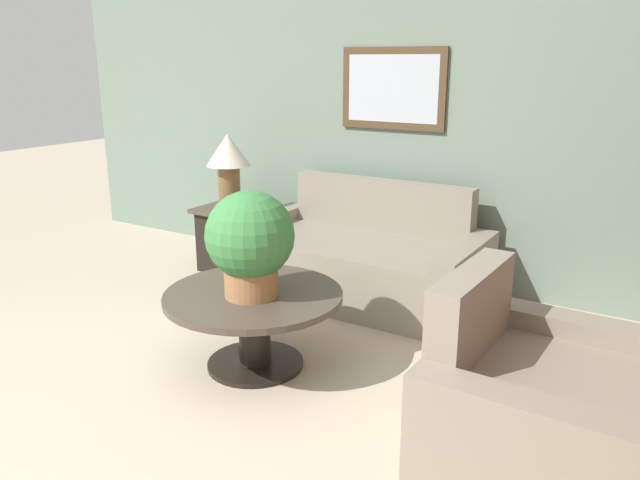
% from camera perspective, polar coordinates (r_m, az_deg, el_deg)
% --- Properties ---
extents(ground_plane, '(20.00, 20.00, 0.00)m').
position_cam_1_polar(ground_plane, '(3.28, -23.27, -19.22)').
color(ground_plane, '#BCAD93').
extents(wall_back, '(7.05, 0.09, 2.60)m').
position_cam_1_polar(wall_back, '(5.36, 6.05, 10.48)').
color(wall_back, slate).
rests_on(wall_back, ground_plane).
extents(couch_main, '(1.93, 0.98, 0.88)m').
position_cam_1_polar(couch_main, '(4.97, 3.67, -1.92)').
color(couch_main, gray).
rests_on(couch_main, ground_plane).
extents(armchair, '(0.98, 1.15, 0.88)m').
position_cam_1_polar(armchair, '(3.16, 19.50, -14.03)').
color(armchair, gray).
rests_on(armchair, ground_plane).
extents(coffee_table, '(1.08, 1.08, 0.48)m').
position_cam_1_polar(coffee_table, '(3.83, -6.06, -6.66)').
color(coffee_table, black).
rests_on(coffee_table, ground_plane).
extents(side_table, '(0.53, 0.53, 0.57)m').
position_cam_1_polar(side_table, '(5.66, -8.09, 0.24)').
color(side_table, black).
rests_on(side_table, ground_plane).
extents(table_lamp, '(0.39, 0.39, 0.65)m').
position_cam_1_polar(table_lamp, '(5.51, -8.38, 7.27)').
color(table_lamp, brown).
rests_on(table_lamp, side_table).
extents(potted_plant_on_table, '(0.52, 0.52, 0.63)m').
position_cam_1_polar(potted_plant_on_table, '(3.63, -6.41, -0.05)').
color(potted_plant_on_table, '#9E6B42').
rests_on(potted_plant_on_table, coffee_table).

